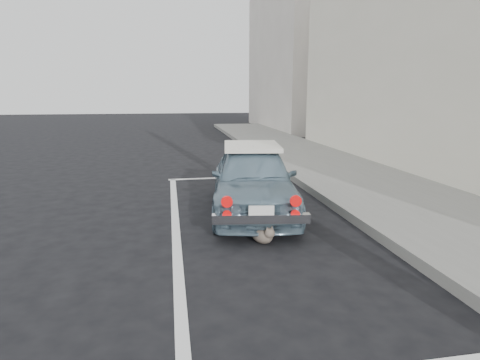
% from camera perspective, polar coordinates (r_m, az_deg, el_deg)
% --- Properties ---
extents(ground, '(80.00, 80.00, 0.00)m').
position_cam_1_polar(ground, '(3.57, 7.59, -21.50)').
color(ground, black).
rests_on(ground, ground).
extents(sidewalk, '(2.80, 40.00, 0.15)m').
position_cam_1_polar(sidewalk, '(6.63, 29.43, -6.09)').
color(sidewalk, slate).
rests_on(sidewalk, ground).
extents(building_far, '(3.50, 10.00, 8.00)m').
position_cam_1_polar(building_far, '(24.05, 8.03, 16.87)').
color(building_far, beige).
rests_on(building_far, ground).
extents(pline_front, '(3.00, 0.12, 0.01)m').
position_cam_1_polar(pline_front, '(9.64, -1.18, 0.36)').
color(pline_front, silver).
rests_on(pline_front, ground).
extents(pline_side, '(0.12, 7.00, 0.01)m').
position_cam_1_polar(pline_side, '(6.15, -9.14, -6.69)').
color(pline_side, silver).
rests_on(pline_side, ground).
extents(retro_coupe, '(1.80, 3.51, 1.14)m').
position_cam_1_polar(retro_coupe, '(6.77, 1.83, 0.27)').
color(retro_coupe, slate).
rests_on(retro_coupe, ground).
extents(cat, '(0.36, 0.50, 0.28)m').
position_cam_1_polar(cat, '(5.43, 3.29, -7.70)').
color(cat, '#786A5C').
rests_on(cat, ground).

